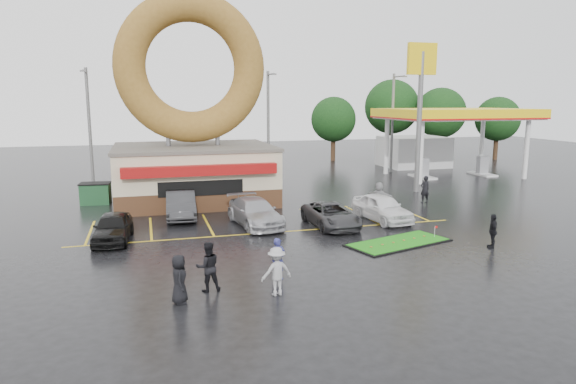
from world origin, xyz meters
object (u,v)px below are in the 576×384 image
object	(u,v)px
streetlight_mid	(268,122)
putting_green	(399,242)
car_black	(113,227)
person_blue	(278,259)
dumpster	(96,194)
shell_sign	(421,90)
car_silver	(255,212)
donut_shop	(193,134)
streetlight_left	(89,125)
person_cameraman	(493,231)
car_grey	(331,215)
car_white	(382,208)
car_dgrey	(181,205)
streetlight_right	(393,120)
gas_station	(437,132)

from	to	relation	value
streetlight_mid	putting_green	distance (m)	21.62
car_black	person_blue	bearing A→B (deg)	-43.86
dumpster	putting_green	distance (m)	20.00
shell_sign	car_black	xyz separation A→B (m)	(-20.75, -8.17, -6.69)
streetlight_mid	car_silver	xyz separation A→B (m)	(-4.57, -15.78, -4.06)
donut_shop	streetlight_left	size ratio (longest dim) A/B	1.50
person_blue	dumpster	bearing A→B (deg)	100.91
streetlight_mid	dumpster	xyz separation A→B (m)	(-13.31, -7.32, -4.13)
person_cameraman	car_silver	bearing A→B (deg)	-102.33
car_grey	putting_green	distance (m)	4.40
car_white	dumpster	bearing A→B (deg)	142.54
streetlight_mid	car_dgrey	distance (m)	15.86
person_blue	streetlight_mid	bearing A→B (deg)	63.38
donut_shop	streetlight_right	size ratio (longest dim) A/B	1.50
streetlight_mid	car_white	bearing A→B (deg)	-81.60
car_silver	person_blue	bearing A→B (deg)	-103.81
car_white	car_black	bearing A→B (deg)	174.87
person_blue	putting_green	world-z (taller)	person_blue
shell_sign	person_blue	bearing A→B (deg)	-133.36
streetlight_left	person_blue	distance (m)	25.09
person_cameraman	dumpster	bearing A→B (deg)	-106.06
car_black	car_grey	bearing A→B (deg)	4.70
donut_shop	car_black	world-z (taller)	donut_shop
car_black	putting_green	distance (m)	13.57
car_dgrey	car_grey	distance (m)	8.65
car_black	car_silver	world-z (taller)	car_silver
streetlight_left	streetlight_right	world-z (taller)	same
streetlight_left	putting_green	xyz separation A→B (m)	(15.21, -20.06, -4.74)
car_black	car_white	size ratio (longest dim) A/B	0.92
shell_sign	car_silver	bearing A→B (deg)	-153.18
shell_sign	streetlight_mid	bearing A→B (deg)	135.27
car_silver	dumpster	xyz separation A→B (m)	(-8.74, 8.46, -0.07)
gas_station	car_dgrey	size ratio (longest dim) A/B	2.96
gas_station	putting_green	world-z (taller)	gas_station
streetlight_right	car_black	bearing A→B (deg)	-142.71
gas_station	streetlight_mid	xyz separation A→B (m)	(-16.00, -0.02, 1.08)
donut_shop	shell_sign	bearing A→B (deg)	-3.47
gas_station	streetlight_right	bearing A→B (deg)	166.25
streetlight_right	putting_green	xyz separation A→B (m)	(-10.79, -22.06, -4.74)
gas_station	car_black	distance (m)	32.74
shell_sign	dumpster	size ratio (longest dim) A/B	5.89
streetlight_mid	car_silver	world-z (taller)	streetlight_mid
donut_shop	shell_sign	xyz separation A→B (m)	(16.00, -0.97, 2.91)
car_dgrey	car_grey	size ratio (longest dim) A/B	1.01
donut_shop	streetlight_mid	size ratio (longest dim) A/B	1.50
shell_sign	car_white	size ratio (longest dim) A/B	2.41
car_dgrey	car_silver	bearing A→B (deg)	-34.88
dumpster	car_white	bearing A→B (deg)	-25.41
person_blue	gas_station	bearing A→B (deg)	34.62
person_blue	putting_green	distance (m)	7.46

